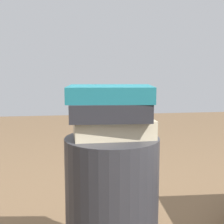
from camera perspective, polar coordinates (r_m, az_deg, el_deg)
side_table at (r=1.16m, az=0.00°, el=-17.41°), size 0.32×0.32×0.52m
book_cream at (r=1.07m, az=0.25°, el=-2.91°), size 0.27×0.16×0.06m
book_charcoal at (r=1.05m, az=-0.44°, el=0.27°), size 0.27×0.22×0.06m
book_teal at (r=1.05m, az=-0.32°, el=3.29°), size 0.30×0.22×0.05m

